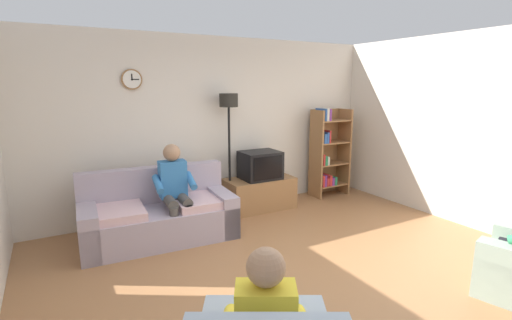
{
  "coord_description": "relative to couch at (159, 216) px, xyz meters",
  "views": [
    {
      "loc": [
        -2.26,
        -2.77,
        1.99
      ],
      "look_at": [
        -0.11,
        1.08,
        1.09
      ],
      "focal_mm": 26.08,
      "sensor_mm": 36.0,
      "label": 1
    }
  ],
  "objects": [
    {
      "name": "bookshelf",
      "position": [
        3.18,
        0.49,
        0.46
      ],
      "size": [
        0.68,
        0.36,
        1.59
      ],
      "color": "olive",
      "rests_on": "ground_plane"
    },
    {
      "name": "right_wall",
      "position": [
        3.99,
        -1.84,
        1.04
      ],
      "size": [
        0.12,
        5.8,
        2.7
      ],
      "primitive_type": "cube",
      "color": "silver",
      "rests_on": "ground_plane"
    },
    {
      "name": "floor_lamp",
      "position": [
        1.26,
        0.51,
        1.14
      ],
      "size": [
        0.28,
        0.28,
        1.85
      ],
      "color": "black",
      "rests_on": "ground_plane"
    },
    {
      "name": "tv",
      "position": [
        1.74,
        0.39,
        0.41
      ],
      "size": [
        0.6,
        0.49,
        0.44
      ],
      "color": "black",
      "rests_on": "tv_stand"
    },
    {
      "name": "person_on_couch",
      "position": [
        0.2,
        -0.11,
        0.39
      ],
      "size": [
        0.53,
        0.55,
        1.24
      ],
      "color": "#3372B2",
      "rests_on": "ground_plane"
    },
    {
      "name": "couch",
      "position": [
        0.0,
        0.0,
        0.0
      ],
      "size": [
        1.95,
        0.98,
        0.9
      ],
      "color": "#A899A8",
      "rests_on": "ground_plane"
    },
    {
      "name": "tv_stand",
      "position": [
        1.74,
        0.41,
        -0.06
      ],
      "size": [
        1.1,
        0.56,
        0.5
      ],
      "color": "olive",
      "rests_on": "ground_plane"
    },
    {
      "name": "ground_plane",
      "position": [
        1.13,
        -1.84,
        -0.31
      ],
      "size": [
        12.0,
        12.0,
        0.0
      ],
      "primitive_type": "plane",
      "color": "#9E6B42"
    },
    {
      "name": "back_wall_assembly",
      "position": [
        1.13,
        0.82,
        1.04
      ],
      "size": [
        6.2,
        0.17,
        2.7
      ],
      "color": "silver",
      "rests_on": "ground_plane"
    }
  ]
}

